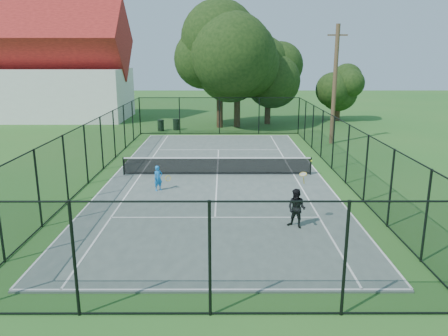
{
  "coord_description": "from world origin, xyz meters",
  "views": [
    {
      "loc": [
        0.32,
        -22.58,
        6.23
      ],
      "look_at": [
        0.36,
        -3.0,
        1.2
      ],
      "focal_mm": 35.0,
      "sensor_mm": 36.0,
      "label": 1
    }
  ],
  "objects_px": {
    "tennis_net": "(217,165)",
    "player_black": "(297,208)",
    "trash_bin_left": "(161,125)",
    "utility_pole": "(335,85)",
    "trash_bin_right": "(176,124)",
    "player_blue": "(158,178)"
  },
  "relations": [
    {
      "from": "player_blue",
      "to": "player_black",
      "type": "bearing_deg",
      "value": -38.65
    },
    {
      "from": "player_blue",
      "to": "trash_bin_right",
      "type": "bearing_deg",
      "value": 93.31
    },
    {
      "from": "trash_bin_left",
      "to": "utility_pole",
      "type": "height_order",
      "value": "utility_pole"
    },
    {
      "from": "tennis_net",
      "to": "player_black",
      "type": "relative_size",
      "value": 4.16
    },
    {
      "from": "trash_bin_right",
      "to": "player_black",
      "type": "distance_m",
      "value": 23.44
    },
    {
      "from": "trash_bin_left",
      "to": "utility_pole",
      "type": "relative_size",
      "value": 0.11
    },
    {
      "from": "trash_bin_right",
      "to": "player_black",
      "type": "height_order",
      "value": "player_black"
    },
    {
      "from": "trash_bin_right",
      "to": "player_blue",
      "type": "distance_m",
      "value": 17.86
    },
    {
      "from": "tennis_net",
      "to": "player_black",
      "type": "xyz_separation_m",
      "value": [
        3.02,
        -7.42,
        0.22
      ]
    },
    {
      "from": "player_blue",
      "to": "player_black",
      "type": "distance_m",
      "value": 7.38
    },
    {
      "from": "utility_pole",
      "to": "player_blue",
      "type": "height_order",
      "value": "utility_pole"
    },
    {
      "from": "tennis_net",
      "to": "utility_pole",
      "type": "height_order",
      "value": "utility_pole"
    },
    {
      "from": "utility_pole",
      "to": "trash_bin_left",
      "type": "bearing_deg",
      "value": 157.28
    },
    {
      "from": "utility_pole",
      "to": "player_black",
      "type": "distance_m",
      "value": 17.58
    },
    {
      "from": "trash_bin_left",
      "to": "trash_bin_right",
      "type": "bearing_deg",
      "value": 18.8
    },
    {
      "from": "trash_bin_left",
      "to": "utility_pole",
      "type": "distance_m",
      "value": 14.93
    },
    {
      "from": "trash_bin_right",
      "to": "player_blue",
      "type": "xyz_separation_m",
      "value": [
        1.03,
        -17.83,
        0.18
      ]
    },
    {
      "from": "utility_pole",
      "to": "player_black",
      "type": "bearing_deg",
      "value": -107.73
    },
    {
      "from": "trash_bin_left",
      "to": "player_blue",
      "type": "bearing_deg",
      "value": -82.44
    },
    {
      "from": "player_blue",
      "to": "trash_bin_left",
      "type": "bearing_deg",
      "value": 97.56
    },
    {
      "from": "tennis_net",
      "to": "player_black",
      "type": "distance_m",
      "value": 8.02
    },
    {
      "from": "trash_bin_left",
      "to": "player_black",
      "type": "bearing_deg",
      "value": -69.86
    }
  ]
}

